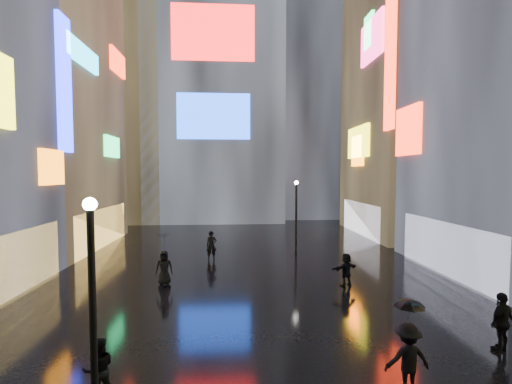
{
  "coord_description": "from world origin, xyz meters",
  "views": [
    {
      "loc": [
        -0.89,
        -1.24,
        5.72
      ],
      "look_at": [
        0.0,
        12.0,
        5.0
      ],
      "focal_mm": 24.0,
      "sensor_mm": 36.0,
      "label": 1
    }
  ],
  "objects": [
    {
      "name": "pedestrian_4",
      "position": [
        -4.43,
        16.31,
        0.89
      ],
      "size": [
        0.91,
        0.63,
        1.77
      ],
      "primitive_type": "imported",
      "rotation": [
        0.0,
        0.0,
        0.08
      ],
      "color": "black",
      "rests_on": "ground"
    },
    {
      "name": "pedestrian_2",
      "position": [
        3.62,
        7.11,
        0.92
      ],
      "size": [
        1.2,
        0.71,
        1.84
      ],
      "primitive_type": "imported",
      "rotation": [
        0.0,
        0.0,
        3.16
      ],
      "color": "black",
      "rests_on": "ground"
    },
    {
      "name": "pedestrian_1",
      "position": [
        -4.28,
        7.35,
        0.8
      ],
      "size": [
        0.94,
        0.85,
        1.59
      ],
      "primitive_type": "imported",
      "rotation": [
        0.0,
        0.0,
        3.52
      ],
      "color": "black",
      "rests_on": "ground"
    },
    {
      "name": "building_left_far",
      "position": [
        -15.98,
        26.0,
        10.98
      ],
      "size": [
        10.28,
        12.0,
        22.0
      ],
      "color": "black",
      "rests_on": "ground"
    },
    {
      "name": "umbrella_1",
      "position": [
        3.62,
        7.11,
        2.18
      ],
      "size": [
        0.91,
        0.91,
        0.68
      ],
      "primitive_type": "imported",
      "rotation": [
        0.0,
        0.0,
        4.91
      ],
      "color": "black",
      "rests_on": "pedestrian_2"
    },
    {
      "name": "pedestrian_3",
      "position": [
        7.72,
        8.94,
        0.96
      ],
      "size": [
        1.22,
        0.89,
        1.92
      ],
      "primitive_type": "imported",
      "rotation": [
        0.0,
        0.0,
        3.57
      ],
      "color": "black",
      "rests_on": "ground"
    },
    {
      "name": "tower_flank_right",
      "position": [
        9.0,
        46.0,
        17.0
      ],
      "size": [
        12.0,
        12.0,
        34.0
      ],
      "primitive_type": "cube",
      "color": "black",
      "rests_on": "ground"
    },
    {
      "name": "lamp_near",
      "position": [
        -4.01,
        6.41,
        2.94
      ],
      "size": [
        0.3,
        0.3,
        5.2
      ],
      "color": "black",
      "rests_on": "ground"
    },
    {
      "name": "pedestrian_6",
      "position": [
        -2.33,
        21.28,
        0.96
      ],
      "size": [
        0.75,
        0.55,
        1.91
      ],
      "primitive_type": "imported",
      "rotation": [
        0.0,
        0.0,
        0.13
      ],
      "color": "black",
      "rests_on": "ground"
    },
    {
      "name": "pedestrian_5",
      "position": [
        4.84,
        15.55,
        0.83
      ],
      "size": [
        1.62,
        1.07,
        1.67
      ],
      "primitive_type": "imported",
      "rotation": [
        0.0,
        0.0,
        3.55
      ],
      "color": "black",
      "rests_on": "ground"
    },
    {
      "name": "tower_flank_left",
      "position": [
        -14.0,
        42.0,
        13.0
      ],
      "size": [
        10.0,
        10.0,
        26.0
      ],
      "primitive_type": "cube",
      "color": "black",
      "rests_on": "ground"
    },
    {
      "name": "tower_main",
      "position": [
        -3.0,
        43.97,
        21.01
      ],
      "size": [
        16.0,
        14.2,
        42.0
      ],
      "color": "black",
      "rests_on": "ground"
    },
    {
      "name": "ground",
      "position": [
        0.0,
        20.0,
        0.0
      ],
      "size": [
        140.0,
        140.0,
        0.0
      ],
      "primitive_type": "plane",
      "color": "black",
      "rests_on": "ground"
    },
    {
      "name": "umbrella_2",
      "position": [
        -4.43,
        16.31,
        2.23
      ],
      "size": [
        1.4,
        1.41,
        0.92
      ],
      "primitive_type": "imported",
      "rotation": [
        0.0,
        0.0,
        3.71
      ],
      "color": "black",
      "rests_on": "pedestrian_4"
    },
    {
      "name": "building_right_far",
      "position": [
        15.98,
        30.0,
        13.98
      ],
      "size": [
        10.28,
        12.0,
        28.0
      ],
      "color": "black",
      "rests_on": "ground"
    },
    {
      "name": "lamp_far",
      "position": [
        3.73,
        23.47,
        2.94
      ],
      "size": [
        0.3,
        0.3,
        5.2
      ],
      "color": "black",
      "rests_on": "ground"
    }
  ]
}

